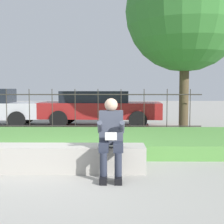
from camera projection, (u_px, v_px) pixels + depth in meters
ground_plane at (45, 171)px, 5.27m from camera, size 60.00×60.00×0.00m
stone_bench at (64, 160)px, 5.26m from camera, size 2.72×0.54×0.44m
person_seated_reader at (111, 134)px, 4.91m from camera, size 0.42×0.73×1.24m
grass_berm at (66, 141)px, 7.45m from camera, size 9.50×2.99×0.29m
iron_fence at (75, 111)px, 9.25m from camera, size 7.50×0.03×1.38m
car_parked_center at (99, 107)px, 11.53m from camera, size 4.51×2.01×1.30m
tree_behind_fence at (185, 12)px, 9.45m from camera, size 3.64×3.64×5.54m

